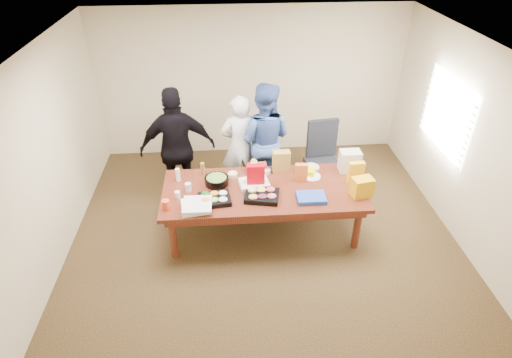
{
  "coord_description": "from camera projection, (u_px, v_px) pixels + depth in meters",
  "views": [
    {
      "loc": [
        -0.48,
        -4.83,
        4.08
      ],
      "look_at": [
        -0.1,
        0.1,
        0.85
      ],
      "focal_mm": 29.75,
      "sensor_mm": 36.0,
      "label": 1
    }
  ],
  "objects": [
    {
      "name": "dip_bowl_a",
      "position": [
        266.0,
        171.0,
        6.22
      ],
      "size": [
        0.17,
        0.17,
        0.05
      ],
      "primitive_type": "cylinder",
      "rotation": [
        0.0,
        0.0,
        0.3
      ],
      "color": "silver",
      "rests_on": "conference_table"
    },
    {
      "name": "grocery_bag_white",
      "position": [
        350.0,
        161.0,
        6.2
      ],
      "size": [
        0.3,
        0.21,
        0.32
      ],
      "primitive_type": "cube",
      "rotation": [
        0.0,
        0.0,
        0.0
      ],
      "color": "silver",
      "rests_on": "conference_table"
    },
    {
      "name": "kraft_bag",
      "position": [
        281.0,
        161.0,
        6.18
      ],
      "size": [
        0.25,
        0.15,
        0.33
      ],
      "primitive_type": "cube",
      "rotation": [
        0.0,
        0.0,
        0.02
      ],
      "color": "olive",
      "rests_on": "conference_table"
    },
    {
      "name": "plate_b",
      "position": [
        312.0,
        167.0,
        6.36
      ],
      "size": [
        0.26,
        0.26,
        0.01
      ],
      "primitive_type": "cylinder",
      "rotation": [
        0.0,
        0.0,
        0.14
      ],
      "color": "silver",
      "rests_on": "conference_table"
    },
    {
      "name": "window_panel",
      "position": [
        447.0,
        115.0,
        6.15
      ],
      "size": [
        0.03,
        1.4,
        1.1
      ],
      "primitive_type": "cube",
      "color": "white",
      "rests_on": "wall_right"
    },
    {
      "name": "conference_table",
      "position": [
        263.0,
        210.0,
        6.09
      ],
      "size": [
        2.8,
        1.2,
        0.75
      ],
      "primitive_type": "cube",
      "color": "#4C1C0F",
      "rests_on": "floor"
    },
    {
      "name": "wall_right",
      "position": [
        466.0,
        143.0,
        5.73
      ],
      "size": [
        0.04,
        5.0,
        2.7
      ],
      "primitive_type": "cube",
      "color": "beige",
      "rests_on": "floor"
    },
    {
      "name": "ranch_bottle",
      "position": [
        178.0,
        175.0,
        6.0
      ],
      "size": [
        0.07,
        0.07,
        0.2
      ],
      "primitive_type": "cylinder",
      "rotation": [
        0.0,
        0.0,
        -0.1
      ],
      "color": "silver",
      "rests_on": "conference_table"
    },
    {
      "name": "pizza_box_upper",
      "position": [
        197.0,
        205.0,
        5.46
      ],
      "size": [
        0.38,
        0.38,
        0.04
      ],
      "primitive_type": "cube",
      "rotation": [
        0.0,
        0.0,
        -0.03
      ],
      "color": "silver",
      "rests_on": "pizza_box_lower"
    },
    {
      "name": "banana_bunch",
      "position": [
        306.0,
        171.0,
        6.18
      ],
      "size": [
        0.31,
        0.26,
        0.09
      ],
      "primitive_type": "cube",
      "rotation": [
        0.0,
        0.0,
        -0.46
      ],
      "color": "#E3E502",
      "rests_on": "conference_table"
    },
    {
      "name": "ceiling",
      "position": [
        265.0,
        47.0,
        4.81
      ],
      "size": [
        5.5,
        5.0,
        0.02
      ],
      "primitive_type": "cube",
      "color": "white",
      "rests_on": "wall_back"
    },
    {
      "name": "wall_front",
      "position": [
        292.0,
        301.0,
        3.47
      ],
      "size": [
        5.5,
        0.04,
        2.7
      ],
      "primitive_type": "cube",
      "color": "beige",
      "rests_on": "floor"
    },
    {
      "name": "chip_bag_orange",
      "position": [
        301.0,
        173.0,
        5.98
      ],
      "size": [
        0.18,
        0.09,
        0.27
      ],
      "primitive_type": "cube",
      "rotation": [
        0.0,
        0.0,
        -0.09
      ],
      "color": "orange",
      "rests_on": "conference_table"
    },
    {
      "name": "mayo_jar",
      "position": [
        254.0,
        166.0,
        6.24
      ],
      "size": [
        0.12,
        0.12,
        0.15
      ],
      "primitive_type": "cylinder",
      "rotation": [
        0.0,
        0.0,
        0.19
      ],
      "color": "white",
      "rests_on": "conference_table"
    },
    {
      "name": "office_chair",
      "position": [
        323.0,
        163.0,
        6.79
      ],
      "size": [
        0.67,
        0.67,
        1.18
      ],
      "primitive_type": "cube",
      "rotation": [
        0.0,
        0.0,
        0.13
      ],
      "color": "black",
      "rests_on": "floor"
    },
    {
      "name": "red_cup",
      "position": [
        166.0,
        205.0,
        5.46
      ],
      "size": [
        0.11,
        0.11,
        0.13
      ],
      "primitive_type": "cylinder",
      "rotation": [
        0.0,
        0.0,
        0.05
      ],
      "color": "red",
      "rests_on": "conference_table"
    },
    {
      "name": "clear_cup_b",
      "position": [
        188.0,
        187.0,
        5.81
      ],
      "size": [
        0.11,
        0.11,
        0.12
      ],
      "primitive_type": "cylinder",
      "rotation": [
        0.0,
        0.0,
        0.25
      ],
      "color": "silver",
      "rests_on": "conference_table"
    },
    {
      "name": "clear_cup_a",
      "position": [
        178.0,
        195.0,
        5.68
      ],
      "size": [
        0.09,
        0.09,
        0.1
      ],
      "primitive_type": "cylinder",
      "rotation": [
        0.0,
        0.0,
        -0.31
      ],
      "color": "white",
      "rests_on": "conference_table"
    },
    {
      "name": "person_right",
      "position": [
        264.0,
        140.0,
        6.7
      ],
      "size": [
        1.07,
        0.94,
        1.87
      ],
      "primitive_type": "imported",
      "rotation": [
        0.0,
        0.0,
        2.86
      ],
      "color": "#375494",
      "rests_on": "floor"
    },
    {
      "name": "mustard_bottle",
      "position": [
        254.0,
        165.0,
        6.24
      ],
      "size": [
        0.08,
        0.08,
        0.18
      ],
      "primitive_type": "cylinder",
      "rotation": [
        0.0,
        0.0,
        0.25
      ],
      "color": "yellow",
      "rests_on": "conference_table"
    },
    {
      "name": "window_blinds",
      "position": [
        444.0,
        115.0,
        6.15
      ],
      "size": [
        0.04,
        1.36,
        1.0
      ],
      "primitive_type": "cube",
      "color": "beige",
      "rests_on": "wall_right"
    },
    {
      "name": "person_left",
      "position": [
        178.0,
        148.0,
        6.42
      ],
      "size": [
        1.18,
        0.61,
        1.93
      ],
      "primitive_type": "imported",
      "rotation": [
        0.0,
        0.0,
        3.27
      ],
      "color": "black",
      "rests_on": "floor"
    },
    {
      "name": "dip_bowl_b",
      "position": [
        233.0,
        175.0,
        6.14
      ],
      "size": [
        0.18,
        0.18,
        0.06
      ],
      "primitive_type": "cylinder",
      "rotation": [
        0.0,
        0.0,
        -0.34
      ],
      "color": "beige",
      "rests_on": "conference_table"
    },
    {
      "name": "chip_bag_red",
      "position": [
        256.0,
        176.0,
        5.83
      ],
      "size": [
        0.24,
        0.1,
        0.36
      ],
      "primitive_type": "cube",
      "rotation": [
        0.0,
        0.0,
        -0.0
      ],
      "color": "#C00010",
      "rests_on": "conference_table"
    },
    {
      "name": "salad_bowl",
      "position": [
        217.0,
        181.0,
        5.96
      ],
      "size": [
        0.35,
        0.35,
        0.11
      ],
      "primitive_type": "cylinder",
      "rotation": [
        0.0,
        0.0,
        -0.05
      ],
      "color": "black",
      "rests_on": "conference_table"
    },
    {
      "name": "chip_bag_yellow",
      "position": [
        356.0,
        173.0,
        5.93
      ],
      "size": [
        0.23,
        0.1,
        0.33
      ],
      "primitive_type": "cube",
      "rotation": [
        0.0,
        0.0,
        0.08
      ],
      "color": "yellow",
      "rests_on": "conference_table"
    },
    {
      "name": "wall_back",
      "position": [
        251.0,
        83.0,
        7.64
      ],
      "size": [
        5.5,
        0.04,
        2.7
      ],
      "primitive_type": "cube",
      "color": "beige",
      "rests_on": "floor"
    },
    {
      "name": "floor",
      "position": [
        263.0,
        231.0,
        6.3
      ],
      "size": [
        5.5,
        5.0,
        0.02
      ],
      "primitive_type": "cube",
      "color": "#47301E",
      "rests_on": "ground"
    },
    {
      "name": "dressing_bottle",
      "position": [
        203.0,
        169.0,
        6.14
      ],
      "size": [
        0.07,
        0.07,
        0.2
      ],
      "primitive_type": "cylinder",
      "rotation": [
        0.0,
        0.0,
        -0.18
      ],
      "color": "brown",
      "rests_on": "conference_table"
    },
    {
      "name": "grocery_bag_yellow",
      "position": [
        362.0,
        187.0,
        5.68
      ],
      "size": [
        0.3,
        0.24,
        0.27
      ],
      "primitive_type": "cube",
      "rotation": [
        0.0,
        0.0,
        0.2
      ],
      "color": "#E2A40B",
      "rests_on": "conference_table"
    },
    {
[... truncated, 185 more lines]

